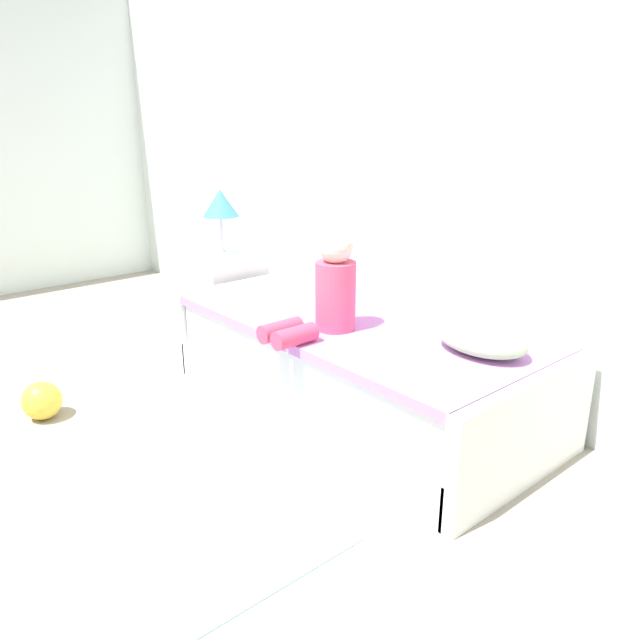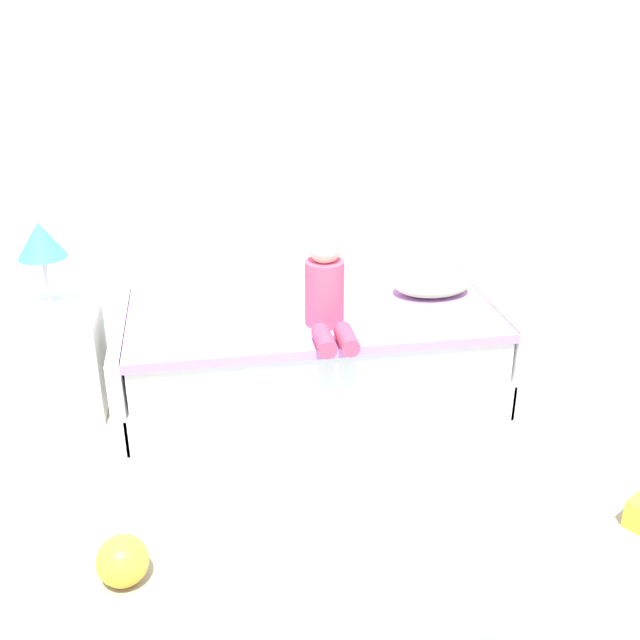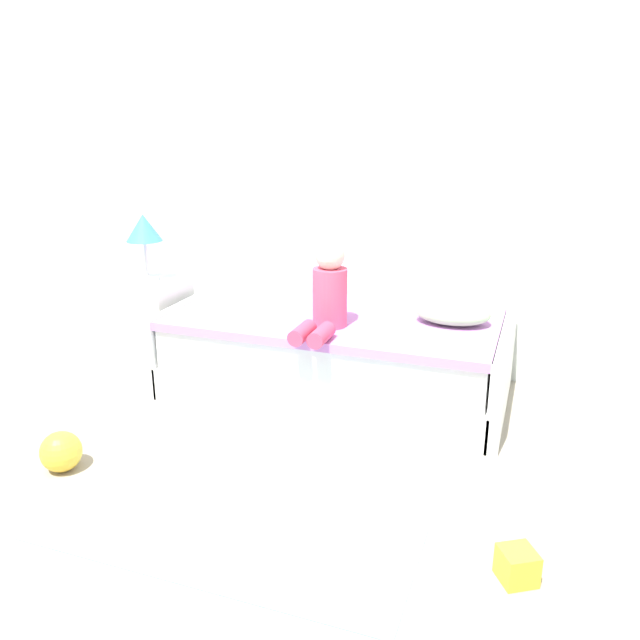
# 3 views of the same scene
# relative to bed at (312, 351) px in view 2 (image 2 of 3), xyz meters

# --- Properties ---
(wall_rear) EXTENTS (7.20, 0.10, 2.90)m
(wall_rear) POSITION_rel_bed_xyz_m (-0.04, 0.60, 1.20)
(wall_rear) COLOR silver
(wall_rear) RESTS_ON ground
(bed) EXTENTS (2.11, 1.00, 0.50)m
(bed) POSITION_rel_bed_xyz_m (0.00, 0.00, 0.00)
(bed) COLOR white
(bed) RESTS_ON ground
(nightstand) EXTENTS (0.44, 0.44, 0.60)m
(nightstand) POSITION_rel_bed_xyz_m (-1.35, 0.04, 0.05)
(nightstand) COLOR white
(nightstand) RESTS_ON ground
(table_lamp) EXTENTS (0.24, 0.24, 0.45)m
(table_lamp) POSITION_rel_bed_xyz_m (-1.35, 0.04, 0.69)
(table_lamp) COLOR silver
(table_lamp) RESTS_ON nightstand
(child_figure) EXTENTS (0.20, 0.51, 0.50)m
(child_figure) POSITION_rel_bed_xyz_m (0.04, -0.23, 0.46)
(child_figure) COLOR #E04C6B
(child_figure) RESTS_ON bed
(pillow) EXTENTS (0.44, 0.30, 0.13)m
(pillow) POSITION_rel_bed_xyz_m (0.70, 0.10, 0.32)
(pillow) COLOR #99CC8C
(pillow) RESTS_ON bed
(toy_ball) EXTENTS (0.20, 0.20, 0.20)m
(toy_ball) POSITION_rel_bed_xyz_m (-0.96, -1.34, -0.15)
(toy_ball) COLOR yellow
(toy_ball) RESTS_ON ground
(area_rug) EXTENTS (1.60, 1.10, 0.01)m
(area_rug) POSITION_rel_bed_xyz_m (0.03, -1.30, -0.24)
(area_rug) COLOR #7AA8CC
(area_rug) RESTS_ON ground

